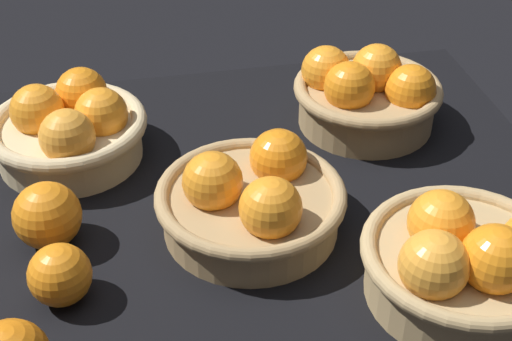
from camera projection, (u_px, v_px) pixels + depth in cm
name	position (u px, v px, depth cm)	size (l,w,h in cm)	color
market_tray	(245.00, 218.00, 95.17)	(84.00, 72.00, 3.00)	black
basket_near_right	(70.00, 128.00, 100.85)	(21.48, 21.48, 10.64)	#D3BC8C
basket_far_left	(466.00, 262.00, 79.29)	(22.23, 22.23, 11.91)	tan
basket_near_left	(366.00, 94.00, 107.66)	(21.26, 21.26, 11.59)	tan
basket_center	(253.00, 200.00, 89.04)	(22.79, 22.79, 10.69)	tan
loose_orange_front_gap	(47.00, 216.00, 87.01)	(8.01, 8.01, 8.01)	orange
loose_orange_back_gap	(60.00, 275.00, 79.92)	(6.88, 6.88, 6.88)	orange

